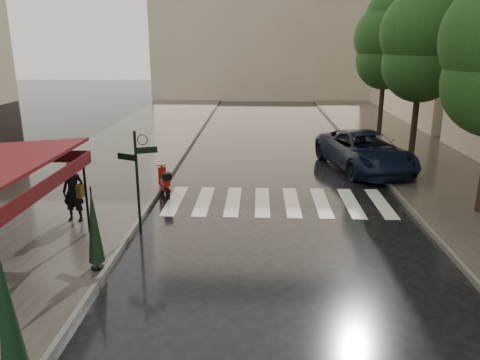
# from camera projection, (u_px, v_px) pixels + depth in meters

# --- Properties ---
(ground) EXTENTS (120.00, 120.00, 0.00)m
(ground) POSITION_uv_depth(u_px,v_px,m) (160.00, 284.00, 11.06)
(ground) COLOR black
(ground) RESTS_ON ground
(sidewalk_near) EXTENTS (6.00, 60.00, 0.12)m
(sidewalk_near) POSITION_uv_depth(u_px,v_px,m) (119.00, 158.00, 22.71)
(sidewalk_near) COLOR #38332D
(sidewalk_near) RESTS_ON ground
(sidewalk_far) EXTENTS (5.50, 60.00, 0.12)m
(sidewalk_far) POSITION_uv_depth(u_px,v_px,m) (426.00, 161.00, 22.13)
(sidewalk_far) COLOR #38332D
(sidewalk_far) RESTS_ON ground
(curb_near) EXTENTS (0.12, 60.00, 0.16)m
(curb_near) POSITION_uv_depth(u_px,v_px,m) (181.00, 158.00, 22.59)
(curb_near) COLOR #595651
(curb_near) RESTS_ON ground
(curb_far) EXTENTS (0.12, 60.00, 0.16)m
(curb_far) POSITION_uv_depth(u_px,v_px,m) (367.00, 160.00, 22.24)
(curb_far) COLOR #595651
(curb_far) RESTS_ON ground
(crosswalk) EXTENTS (7.85, 3.20, 0.01)m
(crosswalk) POSITION_uv_depth(u_px,v_px,m) (277.00, 202.00, 16.69)
(crosswalk) COLOR silver
(crosswalk) RESTS_ON ground
(signpost) EXTENTS (1.17, 0.29, 3.10)m
(signpost) POSITION_uv_depth(u_px,v_px,m) (137.00, 174.00, 13.46)
(signpost) COLOR black
(signpost) RESTS_ON ground
(tree_mid) EXTENTS (3.80, 3.80, 8.34)m
(tree_mid) POSITION_uv_depth(u_px,v_px,m) (423.00, 39.00, 20.58)
(tree_mid) COLOR black
(tree_mid) RESTS_ON sidewalk_far
(tree_far) EXTENTS (3.80, 3.80, 8.16)m
(tree_far) POSITION_uv_depth(u_px,v_px,m) (386.00, 42.00, 27.32)
(tree_far) COLOR black
(tree_far) RESTS_ON sidewalk_far
(pedestrian_with_umbrella) EXTENTS (1.24, 1.26, 2.58)m
(pedestrian_with_umbrella) POSITION_uv_depth(u_px,v_px,m) (71.00, 168.00, 14.16)
(pedestrian_with_umbrella) COLOR black
(pedestrian_with_umbrella) RESTS_ON sidewalk_near
(scooter) EXTENTS (0.78, 1.46, 1.02)m
(scooter) POSITION_uv_depth(u_px,v_px,m) (165.00, 183.00, 17.33)
(scooter) COLOR black
(scooter) RESTS_ON ground
(parked_car) EXTENTS (4.08, 6.49, 1.67)m
(parked_car) POSITION_uv_depth(u_px,v_px,m) (365.00, 151.00, 20.71)
(parked_car) COLOR black
(parked_car) RESTS_ON ground
(parasol_front) EXTENTS (0.44, 0.44, 2.44)m
(parasol_front) POSITION_uv_depth(u_px,v_px,m) (7.00, 311.00, 7.38)
(parasol_front) COLOR black
(parasol_front) RESTS_ON sidewalk_near
(parasol_back) EXTENTS (0.39, 0.39, 2.09)m
(parasol_back) POSITION_uv_depth(u_px,v_px,m) (94.00, 226.00, 11.25)
(parasol_back) COLOR black
(parasol_back) RESTS_ON sidewalk_near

